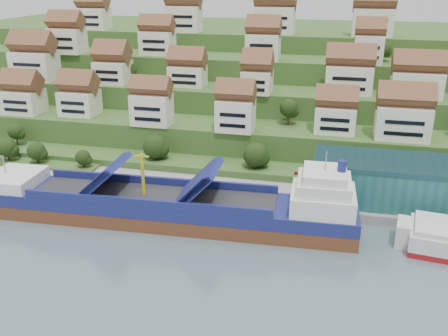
# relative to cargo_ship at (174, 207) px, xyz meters

# --- Properties ---
(ground) EXTENTS (300.00, 300.00, 0.00)m
(ground) POSITION_rel_cargo_ship_xyz_m (7.01, 0.31, -3.49)
(ground) COLOR slate
(ground) RESTS_ON ground
(quay) EXTENTS (180.00, 14.00, 2.20)m
(quay) POSITION_rel_cargo_ship_xyz_m (27.01, 15.31, -2.39)
(quay) COLOR gray
(quay) RESTS_ON ground
(pebble_beach) EXTENTS (45.00, 20.00, 1.00)m
(pebble_beach) POSITION_rel_cargo_ship_xyz_m (-50.99, 12.31, -2.99)
(pebble_beach) COLOR gray
(pebble_beach) RESTS_ON ground
(hillside) EXTENTS (260.00, 128.00, 31.00)m
(hillside) POSITION_rel_cargo_ship_xyz_m (7.01, 103.86, 7.17)
(hillside) COLOR #2D4C1E
(hillside) RESTS_ON ground
(hillside_village) EXTENTS (159.93, 64.32, 29.27)m
(hillside_village) POSITION_rel_cargo_ship_xyz_m (7.84, 61.06, 21.01)
(hillside_village) COLOR white
(hillside_village) RESTS_ON ground
(hillside_trees) EXTENTS (143.70, 62.07, 28.83)m
(hillside_trees) POSITION_rel_cargo_ship_xyz_m (-10.00, 39.10, 10.29)
(hillside_trees) COLOR #213913
(hillside_trees) RESTS_ON ground
(flagpole) EXTENTS (1.28, 0.16, 8.00)m
(flagpole) POSITION_rel_cargo_ship_xyz_m (25.12, 10.31, 3.40)
(flagpole) COLOR gray
(flagpole) RESTS_ON quay
(cargo_ship) EXTENTS (83.88, 16.61, 18.56)m
(cargo_ship) POSITION_rel_cargo_ship_xyz_m (0.00, 0.00, 0.00)
(cargo_ship) COLOR #5B311B
(cargo_ship) RESTS_ON ground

